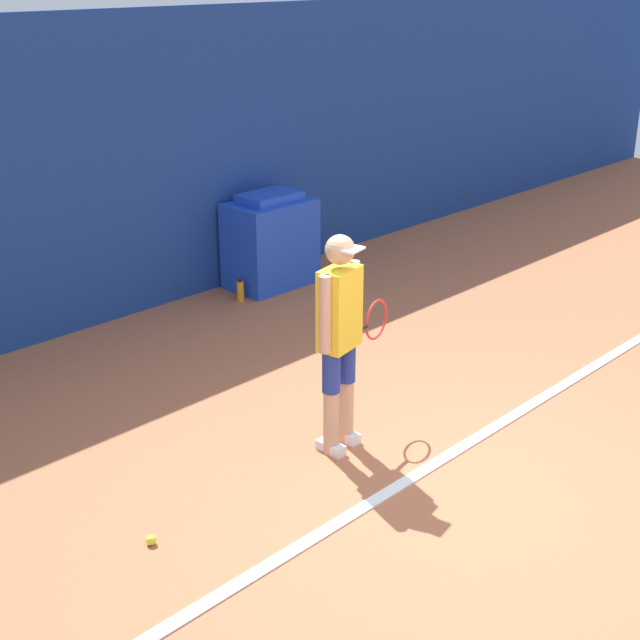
{
  "coord_description": "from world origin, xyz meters",
  "views": [
    {
      "loc": [
        -4.58,
        -3.06,
        3.51
      ],
      "look_at": [
        -0.13,
        1.28,
        1.01
      ],
      "focal_mm": 50.0,
      "sensor_mm": 36.0,
      "label": 1
    }
  ],
  "objects_px": {
    "tennis_player": "(340,333)",
    "water_bottle": "(240,291)",
    "tennis_ball": "(151,540)",
    "covered_chair": "(270,242)"
  },
  "relations": [
    {
      "from": "covered_chair",
      "to": "water_bottle",
      "type": "height_order",
      "value": "covered_chair"
    },
    {
      "from": "tennis_ball",
      "to": "water_bottle",
      "type": "distance_m",
      "value": 4.49
    },
    {
      "from": "tennis_player",
      "to": "covered_chair",
      "type": "bearing_deg",
      "value": 43.9
    },
    {
      "from": "tennis_ball",
      "to": "covered_chair",
      "type": "distance_m",
      "value": 5.08
    },
    {
      "from": "water_bottle",
      "to": "covered_chair",
      "type": "bearing_deg",
      "value": 14.18
    },
    {
      "from": "tennis_ball",
      "to": "covered_chair",
      "type": "bearing_deg",
      "value": 38.34
    },
    {
      "from": "tennis_player",
      "to": "covered_chair",
      "type": "xyz_separation_m",
      "value": [
        2.18,
        3.14,
        -0.43
      ]
    },
    {
      "from": "tennis_player",
      "to": "water_bottle",
      "type": "xyz_separation_m",
      "value": [
        1.57,
        2.98,
        -0.84
      ]
    },
    {
      "from": "water_bottle",
      "to": "tennis_player",
      "type": "bearing_deg",
      "value": -117.77
    },
    {
      "from": "tennis_player",
      "to": "covered_chair",
      "type": "distance_m",
      "value": 3.84
    }
  ]
}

